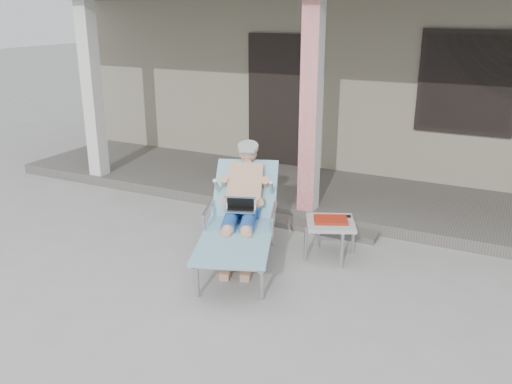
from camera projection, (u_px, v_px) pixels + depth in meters
The scene contains 6 objects.
ground at pixel (228, 292), 5.29m from camera, with size 60.00×60.00×0.00m, color #9E9E99.
house at pixel (393, 61), 10.27m from camera, with size 10.40×5.40×3.30m.
porch_deck at pixel (329, 195), 7.82m from camera, with size 10.00×2.00×0.15m, color #605B56.
porch_step at pixel (299, 224), 6.85m from camera, with size 2.00×0.30×0.07m, color #605B56.
lounger at pixel (241, 192), 5.81m from camera, with size 1.31×1.97×1.24m.
side_table at pixel (330, 225), 5.91m from camera, with size 0.67×0.67×0.46m.
Camera 1 is at (2.33, -4.09, 2.63)m, focal length 38.00 mm.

